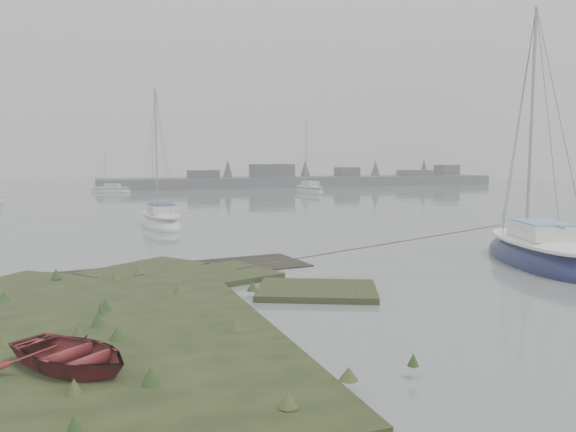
# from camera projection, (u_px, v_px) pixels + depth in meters

# --- Properties ---
(ground) EXTENTS (160.00, 160.00, 0.00)m
(ground) POSITION_uv_depth(u_px,v_px,m) (161.00, 209.00, 45.00)
(ground) COLOR slate
(ground) RESTS_ON ground
(far_shoreline) EXTENTS (60.00, 8.00, 4.15)m
(far_shoreline) POSITION_uv_depth(u_px,v_px,m) (313.00, 180.00, 83.97)
(far_shoreline) COLOR #4C4F51
(far_shoreline) RESTS_ON ground
(sailboat_main) EXTENTS (4.92, 7.93, 10.64)m
(sailboat_main) POSITION_uv_depth(u_px,v_px,m) (537.00, 255.00, 21.50)
(sailboat_main) COLOR #0E123A
(sailboat_main) RESTS_ON ground
(sailboat_white) EXTENTS (2.44, 6.39, 8.86)m
(sailboat_white) POSITION_uv_depth(u_px,v_px,m) (161.00, 222.00, 33.33)
(sailboat_white) COLOR white
(sailboat_white) RESTS_ON ground
(sailboat_far_b) EXTENTS (2.44, 6.65, 9.25)m
(sailboat_far_b) POSITION_uv_depth(u_px,v_px,m) (309.00, 191.00, 66.47)
(sailboat_far_b) COLOR #A8ACB1
(sailboat_far_b) RESTS_ON ground
(sailboat_far_c) EXTENTS (5.19, 3.38, 6.97)m
(sailboat_far_c) POSITION_uv_depth(u_px,v_px,m) (111.00, 191.00, 67.38)
(sailboat_far_c) COLOR silver
(sailboat_far_c) RESTS_ON ground
(dinghy) EXTENTS (3.17, 3.30, 0.56)m
(dinghy) POSITION_uv_depth(u_px,v_px,m) (71.00, 354.00, 10.09)
(dinghy) COLOR maroon
(dinghy) RESTS_ON marsh_bank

